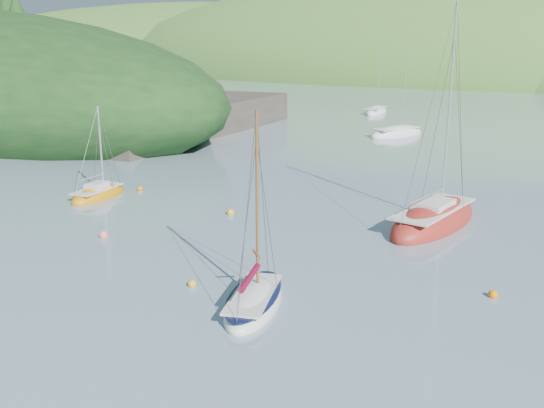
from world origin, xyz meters
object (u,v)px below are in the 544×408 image
Objects in this scene: daysailer_white at (254,301)px; distant_sloop_a at (396,134)px; sailboat_yellow at (98,195)px; distant_sloop_c at (376,112)px; sloop_red at (433,221)px.

daysailer_white is 0.76× the size of distant_sloop_a.
sailboat_yellow is 56.28m from distant_sloop_c.
sailboat_yellow is (-21.09, -6.93, -0.07)m from sloop_red.
distant_sloop_c is (-25.74, 63.80, -0.02)m from daysailer_white.
sailboat_yellow is 0.65× the size of distant_sloop_c.
sloop_red is 2.01× the size of sailboat_yellow.
sloop_red is 1.31× the size of distant_sloop_c.
distant_sloop_c is at bearing 121.67° from sloop_red.
sloop_red is at bearing -71.64° from distant_sloop_c.
distant_sloop_a is (-15.96, 30.44, -0.06)m from sloop_red.
daysailer_white is 14.93m from sloop_red.
distant_sloop_c reaches higher than daysailer_white.
distant_sloop_c is at bearing 83.54° from sailboat_yellow.
sloop_red is 56.20m from distant_sloop_c.
sailboat_yellow is at bearing -159.49° from sloop_red.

